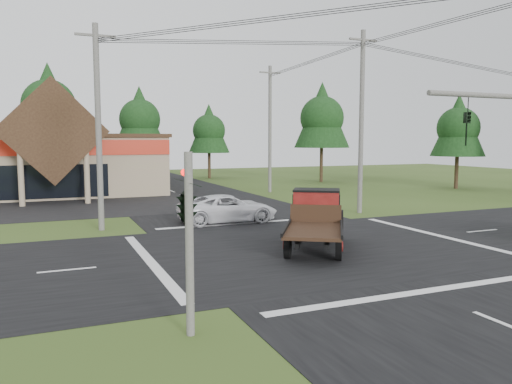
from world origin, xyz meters
TOP-DOWN VIEW (x-y plane):
  - ground at (0.00, 0.00)m, footprint 120.00×120.00m
  - road_ns at (0.00, 0.00)m, footprint 12.00×120.00m
  - road_ew at (0.00, 0.00)m, footprint 120.00×12.00m
  - traffic_signal_corner at (-7.50, -7.32)m, footprint 0.53×2.48m
  - utility_pole_nw at (-8.00, 8.00)m, footprint 2.00×0.30m
  - utility_pole_ne at (8.00, 8.00)m, footprint 2.00×0.30m
  - utility_pole_n at (8.00, 22.00)m, footprint 2.00×0.30m
  - tree_row_c at (-10.00, 41.00)m, footprint 7.28×7.28m
  - tree_row_d at (0.00, 42.00)m, footprint 6.16×6.16m
  - tree_row_e at (8.00, 40.00)m, footprint 5.04×5.04m
  - tree_side_ne at (18.00, 30.00)m, footprint 6.16×6.16m
  - tree_side_e_near at (26.00, 18.00)m, footprint 5.04×5.04m
  - antique_flatbed_truck at (-0.08, -0.44)m, footprint 5.18×6.37m
  - white_pickup at (-1.07, 7.84)m, footprint 5.72×2.71m

SIDE VIEW (x-z plane):
  - ground at x=0.00m, z-range 0.00..0.00m
  - road_ns at x=0.00m, z-range 0.00..0.02m
  - road_ew at x=0.00m, z-range 0.00..0.02m
  - white_pickup at x=-1.07m, z-range 0.00..1.58m
  - antique_flatbed_truck at x=-0.08m, z-range 0.00..2.53m
  - traffic_signal_corner at x=-7.50m, z-range 1.32..5.72m
  - utility_pole_nw at x=-8.00m, z-range 0.14..10.64m
  - utility_pole_n at x=8.00m, z-range 0.14..11.34m
  - utility_pole_ne at x=8.00m, z-range 0.14..11.64m
  - tree_row_e at x=8.00m, z-range 1.49..10.58m
  - tree_side_e_near at x=26.00m, z-range 1.49..10.58m
  - tree_row_d at x=0.00m, z-range 1.82..12.93m
  - tree_side_ne at x=18.00m, z-range 1.82..12.93m
  - tree_row_c at x=-10.00m, z-range 2.16..15.29m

